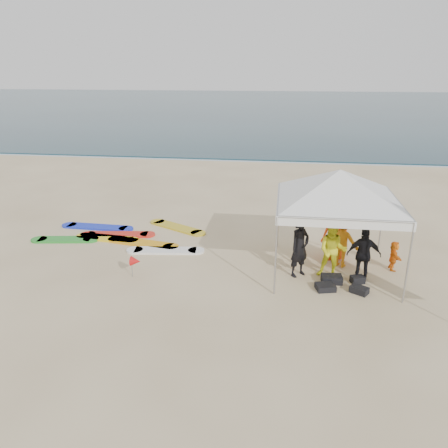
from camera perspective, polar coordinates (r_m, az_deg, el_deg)
ground at (r=11.56m, az=-5.61°, el=-9.81°), size 120.00×120.00×0.00m
ocean at (r=70.02m, az=6.03°, el=15.13°), size 160.00×84.00×0.08m
shoreline_foam at (r=28.63m, az=2.79°, el=8.36°), size 160.00×1.20×0.01m
person_black_a at (r=12.59m, az=9.86°, el=-3.03°), size 0.75×0.74×1.74m
person_yellow at (r=12.69m, az=13.99°, el=-3.37°), size 0.89×0.74×1.65m
person_orange_a at (r=13.49m, az=15.23°, el=-2.12°), size 1.21×0.98×1.63m
person_black_b at (r=12.74m, az=17.79°, el=-3.83°), size 0.94×0.42×1.58m
person_orange_b at (r=13.92m, az=14.37°, el=-1.09°), size 0.99×0.82×1.75m
person_seated at (r=13.85m, az=21.29°, el=-3.87°), size 0.27×0.83×0.90m
canopy_tent at (r=12.41m, az=14.98°, el=6.84°), size 4.64×4.64×3.50m
marker_pennant at (r=12.68m, az=-11.48°, el=-4.80°), size 0.28×0.28×0.64m
gear_pile at (r=12.50m, az=14.87°, el=-7.51°), size 1.45×1.03×0.22m
surfboard_spread at (r=15.84m, az=-12.77°, el=-1.62°), size 5.68×3.31×0.07m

